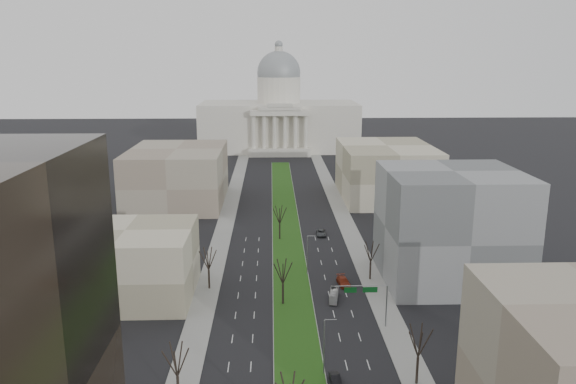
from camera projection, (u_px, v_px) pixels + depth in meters
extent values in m
plane|color=black|center=(287.00, 239.00, 148.63)|extent=(600.00, 600.00, 0.00)
cube|color=#999993|center=(287.00, 240.00, 147.64)|extent=(8.00, 222.00, 0.15)
cube|color=#154512|center=(287.00, 240.00, 147.62)|extent=(7.70, 221.70, 0.06)
cube|color=gray|center=(211.00, 276.00, 123.82)|extent=(5.00, 330.00, 0.15)
cube|color=gray|center=(369.00, 274.00, 124.84)|extent=(5.00, 330.00, 0.15)
cube|color=beige|center=(279.00, 126.00, 291.52)|extent=(80.00, 40.00, 24.00)
cube|color=beige|center=(280.00, 152.00, 271.53)|extent=(30.00, 6.00, 4.00)
cube|color=beige|center=(280.00, 113.00, 267.05)|extent=(28.00, 5.00, 2.50)
cube|color=beige|center=(280.00, 109.00, 266.58)|extent=(20.00, 5.00, 1.80)
cube|color=beige|center=(280.00, 105.00, 266.20)|extent=(12.00, 5.00, 1.60)
cylinder|color=beige|center=(279.00, 91.00, 287.27)|extent=(22.00, 22.00, 14.00)
sphere|color=gray|center=(279.00, 73.00, 285.15)|extent=(22.00, 22.00, 22.00)
cylinder|color=beige|center=(279.00, 51.00, 282.56)|extent=(4.00, 4.00, 4.00)
sphere|color=gray|center=(279.00, 44.00, 281.85)|extent=(4.00, 4.00, 4.00)
cylinder|color=beige|center=(254.00, 132.00, 268.81)|extent=(2.00, 2.00, 16.00)
cylinder|color=beige|center=(264.00, 132.00, 268.95)|extent=(2.00, 2.00, 16.00)
cylinder|color=beige|center=(274.00, 132.00, 269.10)|extent=(2.00, 2.00, 16.00)
cylinder|color=beige|center=(285.00, 132.00, 269.25)|extent=(2.00, 2.00, 16.00)
cylinder|color=beige|center=(295.00, 132.00, 269.39)|extent=(2.00, 2.00, 16.00)
cylinder|color=beige|center=(306.00, 132.00, 269.54)|extent=(2.00, 2.00, 16.00)
cube|color=#9E977A|center=(127.00, 263.00, 112.02)|extent=(26.00, 22.00, 14.00)
cube|color=slate|center=(450.00, 226.00, 119.59)|extent=(28.00, 26.00, 24.00)
cube|color=gray|center=(177.00, 176.00, 184.35)|extent=(30.00, 40.00, 18.00)
cube|color=#9E977A|center=(386.00, 171.00, 191.24)|extent=(30.00, 40.00, 18.00)
cylinder|color=black|center=(209.00, 279.00, 116.55)|extent=(0.40, 0.40, 4.22)
cylinder|color=black|center=(417.00, 371.00, 82.56)|extent=(0.40, 0.40, 4.42)
cylinder|color=black|center=(370.00, 271.00, 121.46)|extent=(0.40, 0.40, 4.03)
cylinder|color=black|center=(283.00, 294.00, 109.21)|extent=(0.40, 0.40, 4.32)
cylinder|color=black|center=(280.00, 232.00, 148.06)|extent=(0.40, 0.40, 4.32)
cylinder|color=gray|center=(324.00, 348.00, 84.54)|extent=(0.20, 0.20, 9.00)
cylinder|color=gray|center=(331.00, 320.00, 83.48)|extent=(1.80, 0.12, 0.12)
cylinder|color=gray|center=(307.00, 256.00, 123.39)|extent=(0.20, 0.20, 9.00)
cylinder|color=gray|center=(312.00, 236.00, 122.34)|extent=(1.80, 0.12, 0.12)
cylinder|color=gray|center=(386.00, 306.00, 99.59)|extent=(0.24, 0.24, 8.00)
cylinder|color=gray|center=(362.00, 286.00, 98.52)|extent=(9.00, 0.18, 0.18)
cube|color=#0C591E|center=(370.00, 290.00, 98.83)|extent=(2.60, 0.08, 1.00)
cube|color=#0C591E|center=(350.00, 290.00, 98.72)|extent=(2.20, 0.08, 1.00)
imported|color=black|center=(336.00, 380.00, 82.79)|extent=(1.69, 4.25, 1.38)
imported|color=maroon|center=(343.00, 281.00, 118.85)|extent=(2.86, 5.67, 1.58)
imported|color=#44474A|center=(321.00, 233.00, 151.76)|extent=(2.62, 5.33, 1.46)
imported|color=silver|center=(334.00, 295.00, 111.70)|extent=(2.59, 6.68, 1.81)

